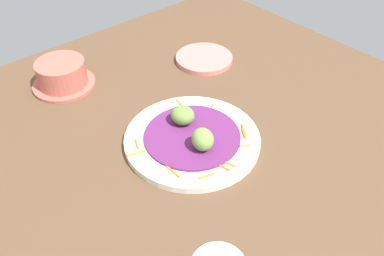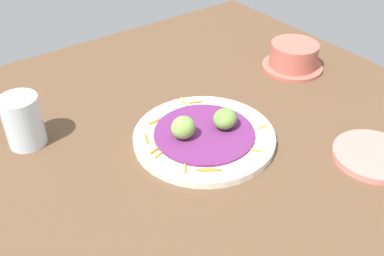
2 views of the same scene
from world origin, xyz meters
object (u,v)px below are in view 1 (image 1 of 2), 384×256
(main_plate, at_px, (192,139))
(side_plate_small, at_px, (204,59))
(guac_scoop_center, at_px, (183,115))
(guac_scoop_left, at_px, (203,139))
(terracotta_bowl, at_px, (62,75))

(main_plate, height_order, side_plate_small, main_plate)
(main_plate, xyz_separation_m, guac_scoop_center, (-0.01, -0.04, 0.03))
(guac_scoop_left, height_order, terracotta_bowl, same)
(terracotta_bowl, bearing_deg, guac_scoop_center, 109.76)
(side_plate_small, height_order, terracotta_bowl, terracotta_bowl)
(side_plate_small, bearing_deg, main_plate, 43.40)
(guac_scoop_center, distance_m, side_plate_small, 0.28)
(main_plate, bearing_deg, guac_scoop_left, 76.15)
(main_plate, relative_size, terracotta_bowl, 1.86)
(guac_scoop_left, relative_size, guac_scoop_center, 0.92)
(guac_scoop_center, bearing_deg, terracotta_bowl, -70.24)
(guac_scoop_center, bearing_deg, main_plate, 76.15)
(terracotta_bowl, bearing_deg, guac_scoop_left, 102.95)
(guac_scoop_left, distance_m, side_plate_small, 0.35)
(guac_scoop_center, xyz_separation_m, side_plate_small, (-0.21, -0.17, -0.03))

